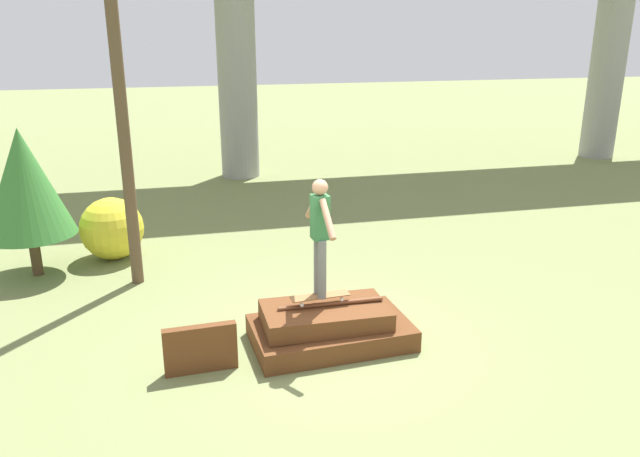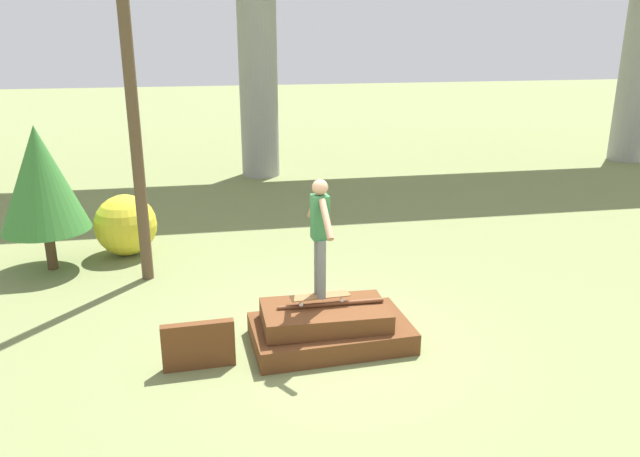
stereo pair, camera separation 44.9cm
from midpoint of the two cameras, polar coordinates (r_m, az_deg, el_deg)
The scene contains 8 objects.
ground_plane at distance 8.93m, azimuth 2.45°, elevation -10.41°, with size 80.00×80.00×0.00m, color olive.
scrap_pile at distance 8.80m, azimuth 2.29°, elevation -9.02°, with size 2.25×1.41×0.63m.
scrap_plank_loose at distance 8.29m, azimuth -9.51°, elevation -10.53°, with size 0.94×0.18×0.64m.
skateboard at distance 8.63m, azimuth 1.50°, elevation -6.24°, with size 0.84×0.27×0.09m.
skater at distance 8.28m, azimuth 1.55°, elevation -0.16°, with size 0.23×1.13×1.64m.
utility_pole at distance 10.59m, azimuth -16.09°, elevation 16.20°, with size 1.30×0.20×7.81m.
tree_behind_left at distance 11.92m, azimuth -23.20°, elevation 4.17°, with size 1.53×1.53×2.64m.
bush_yellow_flowering at distance 12.51m, azimuth -16.37°, elevation 0.30°, with size 1.18×1.18×1.18m.
Camera 2 is at (-1.57, -7.69, 4.25)m, focal length 35.00 mm.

